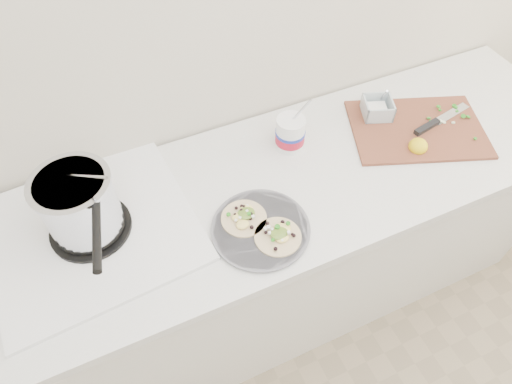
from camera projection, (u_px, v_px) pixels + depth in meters
name	position (u px, v px, depth m)	size (l,w,h in m)	color
counter	(265.00, 252.00, 1.87)	(2.44, 0.66, 0.90)	silver
stove	(84.00, 214.00, 1.32)	(0.64, 0.60, 0.28)	silver
taco_plate	(261.00, 227.00, 1.38)	(0.30, 0.30, 0.04)	slate
tub	(291.00, 131.00, 1.57)	(0.10, 0.10, 0.23)	white
cutboard	(415.00, 124.00, 1.67)	(0.56, 0.48, 0.07)	brown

